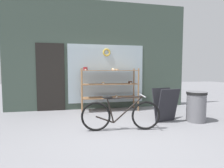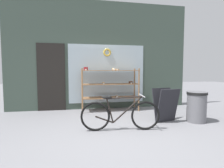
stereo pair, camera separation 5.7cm
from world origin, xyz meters
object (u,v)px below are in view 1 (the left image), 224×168
Objects in this scene: bicycle at (121,115)px; trash_bin at (196,106)px; display_case at (110,84)px; sandwich_board at (165,105)px.

trash_bin is (1.98, 0.27, 0.06)m from bicycle.
bicycle reaches higher than trash_bin.
display_case is 2.42× the size of trash_bin.
trash_bin is at bearing -40.82° from display_case.
display_case reaches higher than bicycle.
sandwich_board is (1.12, -1.46, -0.41)m from display_case.
bicycle is at bearing -172.18° from trash_bin.
sandwich_board is (1.24, 0.42, 0.08)m from bicycle.
sandwich_board is 0.76m from trash_bin.
display_case is 1.89m from sandwich_board.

